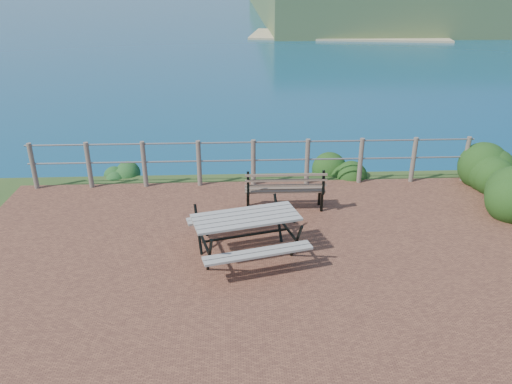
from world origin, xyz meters
TOP-DOWN VIEW (x-y plane):
  - ground at (0.00, 0.00)m, footprint 10.00×7.00m
  - safety_railing at (0.00, 3.35)m, footprint 9.40×0.10m
  - picnic_table at (-0.24, 0.44)m, footprint 1.78×1.41m
  - park_bench at (0.55, 2.13)m, footprint 1.52×0.39m
  - shrub_right_edge at (4.84, 3.12)m, footprint 1.26×1.26m
  - shrub_lip_west at (-3.03, 4.15)m, footprint 0.70×0.70m
  - shrub_lip_east at (1.99, 3.98)m, footprint 0.87×0.87m

SIDE VIEW (x-z plane):
  - ground at x=0.00m, z-range -0.06..0.06m
  - shrub_right_edge at x=4.84m, z-range -0.89..0.89m
  - shrub_lip_west at x=-3.03m, z-range -0.21..0.21m
  - shrub_lip_east at x=1.99m, z-range -0.32..0.32m
  - picnic_table at x=-0.24m, z-range 0.10..0.80m
  - park_bench at x=0.55m, z-range 0.14..0.99m
  - safety_railing at x=0.00m, z-range 0.07..1.07m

